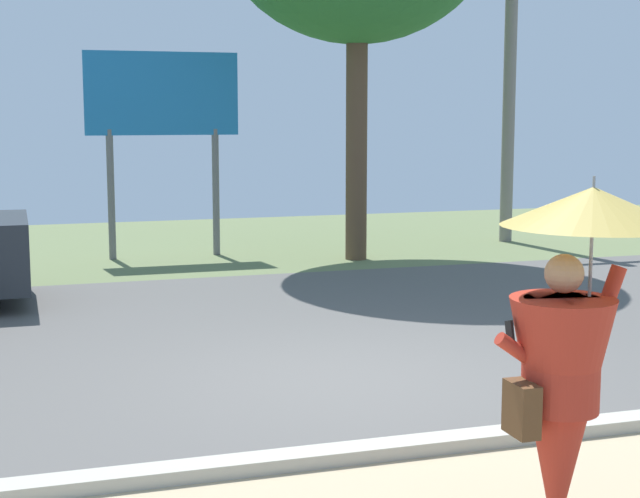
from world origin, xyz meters
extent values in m
cube|color=#565451|center=(0.00, 2.00, -0.05)|extent=(40.00, 8.00, 0.10)
cube|color=#657249|center=(0.00, 10.00, -0.05)|extent=(40.00, 8.00, 0.10)
cube|color=#B2AD9E|center=(0.00, -2.00, 0.05)|extent=(40.00, 0.24, 0.10)
cone|color=#B22D1E|center=(-0.09, -3.65, 0.73)|extent=(0.60, 0.60, 1.45)
cylinder|color=#B22D1E|center=(-0.09, -3.65, 1.12)|extent=(0.44, 0.44, 0.65)
sphere|color=tan|center=(-0.09, -3.65, 1.59)|extent=(0.22, 0.22, 0.22)
cylinder|color=#B22D1E|center=(0.19, -3.65, 1.40)|extent=(0.24, 0.09, 0.45)
cylinder|color=#B22D1E|center=(-0.35, -3.63, 1.16)|extent=(0.29, 0.08, 0.24)
cylinder|color=gray|center=(0.08, -3.65, 1.62)|extent=(0.02, 0.02, 0.75)
cone|color=gold|center=(0.08, -3.65, 1.96)|extent=(1.03, 1.03, 0.22)
cylinder|color=gray|center=(0.08, -3.65, 2.08)|extent=(0.02, 0.02, 0.10)
cube|color=black|center=(-0.39, -3.60, 1.25)|extent=(0.02, 0.11, 0.16)
cube|color=brown|center=(-0.36, -3.70, 0.85)|extent=(0.12, 0.24, 0.30)
cylinder|color=gray|center=(6.08, 8.38, 3.35)|extent=(0.24, 0.24, 6.70)
cylinder|color=slate|center=(-1.44, 8.31, 1.10)|extent=(0.12, 0.12, 2.20)
cylinder|color=slate|center=(0.36, 8.31, 1.10)|extent=(0.12, 0.12, 2.20)
cube|color=#1E72B2|center=(-0.54, 8.31, 2.80)|extent=(2.60, 0.10, 1.40)
cylinder|color=brown|center=(2.52, 7.07, 2.13)|extent=(0.36, 0.36, 4.25)
camera|label=1|loc=(-2.99, -8.30, 2.48)|focal=54.28mm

